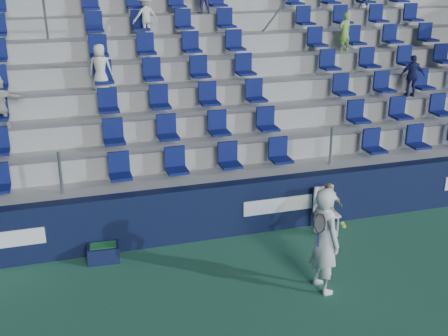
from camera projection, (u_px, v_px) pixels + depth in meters
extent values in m
plane|color=#2D694B|center=(260.00, 320.00, 9.42)|extent=(70.00, 70.00, 0.00)
cube|color=#0D1433|center=(210.00, 211.00, 12.04)|extent=(24.00, 0.30, 1.20)
cube|color=white|center=(278.00, 205.00, 12.29)|extent=(1.60, 0.02, 0.34)
cube|color=#A3A49E|center=(204.00, 201.00, 12.56)|extent=(24.00, 0.85, 1.20)
cube|color=#A3A49E|center=(194.00, 177.00, 13.23)|extent=(24.00, 0.85, 1.70)
cube|color=#A3A49E|center=(186.00, 156.00, 13.91)|extent=(24.00, 0.85, 2.20)
cube|color=#A3A49E|center=(178.00, 136.00, 14.58)|extent=(24.00, 0.85, 2.70)
cube|color=#A3A49E|center=(172.00, 119.00, 15.25)|extent=(24.00, 0.85, 3.20)
cube|color=#A3A49E|center=(165.00, 103.00, 15.93)|extent=(24.00, 0.85, 3.70)
cube|color=#A3A49E|center=(159.00, 88.00, 16.60)|extent=(24.00, 0.85, 4.20)
cube|color=#A3A49E|center=(154.00, 74.00, 17.28)|extent=(24.00, 0.85, 4.70)
cube|color=#A3A49E|center=(149.00, 61.00, 17.95)|extent=(24.00, 0.85, 5.20)
cube|color=#A3A49E|center=(145.00, 43.00, 18.38)|extent=(24.00, 0.50, 6.20)
cube|color=#0E1754|center=(203.00, 161.00, 12.22)|extent=(16.05, 0.50, 0.70)
cube|color=#0E1754|center=(193.00, 128.00, 12.81)|extent=(16.05, 0.50, 0.70)
cube|color=#0E1754|center=(185.00, 99.00, 13.40)|extent=(16.05, 0.50, 0.70)
cube|color=#0E1754|center=(177.00, 71.00, 13.98)|extent=(16.05, 0.50, 0.70)
cube|color=#0E1754|center=(169.00, 46.00, 14.57)|extent=(16.05, 0.50, 0.70)
cube|color=#0E1754|center=(162.00, 23.00, 15.16)|extent=(16.05, 0.50, 0.70)
cube|color=#0E1754|center=(156.00, 2.00, 15.74)|extent=(16.05, 0.50, 0.70)
cylinder|color=gray|center=(45.00, 18.00, 13.49)|extent=(0.06, 7.68, 4.55)
cylinder|color=gray|center=(278.00, 11.00, 15.09)|extent=(0.06, 7.68, 4.55)
imported|color=beige|center=(145.00, 16.00, 14.92)|extent=(0.79, 0.55, 1.11)
imported|color=silver|center=(100.00, 67.00, 13.37)|extent=(0.63, 0.51, 1.11)
imported|color=#7CBA4A|center=(345.00, 32.00, 15.80)|extent=(0.44, 0.34, 1.08)
imported|color=#1A1C4E|center=(412.00, 76.00, 14.94)|extent=(0.70, 0.44, 1.10)
imported|color=white|center=(325.00, 240.00, 9.97)|extent=(0.56, 0.78, 2.00)
cylinder|color=navy|center=(319.00, 239.00, 9.62)|extent=(0.03, 0.03, 0.28)
torus|color=black|center=(320.00, 224.00, 9.51)|extent=(0.30, 0.17, 0.28)
plane|color=#262626|center=(320.00, 224.00, 9.51)|extent=(0.30, 0.16, 0.29)
sphere|color=#C3E134|center=(344.00, 226.00, 9.74)|extent=(0.07, 0.07, 0.07)
sphere|color=#C3E134|center=(343.00, 223.00, 9.79)|extent=(0.07, 0.07, 0.07)
cube|color=white|center=(327.00, 214.00, 12.20)|extent=(0.47, 0.47, 0.04)
cube|color=white|center=(323.00, 198.00, 12.30)|extent=(0.46, 0.05, 0.57)
cylinder|color=white|center=(322.00, 229.00, 12.07)|extent=(0.03, 0.03, 0.46)
cylinder|color=white|center=(338.00, 227.00, 12.17)|extent=(0.03, 0.03, 0.46)
cylinder|color=white|center=(315.00, 222.00, 12.41)|extent=(0.03, 0.03, 0.46)
cylinder|color=white|center=(330.00, 220.00, 12.51)|extent=(0.03, 0.03, 0.46)
imported|color=tan|center=(328.00, 209.00, 12.11)|extent=(0.75, 0.41, 1.22)
cube|color=#0F1739|center=(103.00, 253.00, 11.21)|extent=(0.65, 0.45, 0.34)
cube|color=#1E662D|center=(103.00, 250.00, 11.18)|extent=(0.53, 0.33, 0.20)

